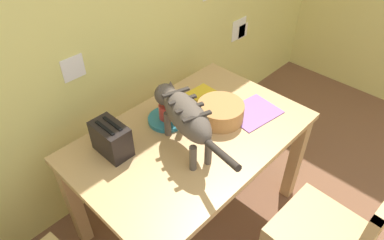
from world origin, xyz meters
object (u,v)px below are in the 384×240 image
(wooden_chair_far, at_px, (329,235))
(coffee_mug, at_px, (167,111))
(cat, at_px, (184,114))
(magazine, at_px, (253,112))
(dining_table, at_px, (192,146))
(book_stack, at_px, (201,96))
(toaster, at_px, (111,139))
(saucer_bowl, at_px, (167,119))
(wicker_basket, at_px, (220,112))

(wooden_chair_far, bearing_deg, coffee_mug, 100.60)
(cat, xyz_separation_m, magazine, (0.46, -0.10, -0.20))
(cat, bearing_deg, magazine, 5.42)
(cat, bearing_deg, dining_table, 34.90)
(book_stack, height_order, toaster, toaster)
(magazine, distance_m, book_stack, 0.33)
(saucer_bowl, height_order, toaster, toaster)
(coffee_mug, height_order, book_stack, coffee_mug)
(cat, height_order, book_stack, cat)
(coffee_mug, bearing_deg, cat, -108.80)
(book_stack, relative_size, wicker_basket, 0.66)
(wooden_chair_far, bearing_deg, cat, 107.74)
(dining_table, xyz_separation_m, toaster, (-0.37, 0.20, 0.17))
(dining_table, height_order, book_stack, book_stack)
(dining_table, distance_m, cat, 0.30)
(saucer_bowl, bearing_deg, cat, -107.88)
(coffee_mug, bearing_deg, wooden_chair_far, -81.33)
(book_stack, height_order, wicker_basket, wicker_basket)
(saucer_bowl, bearing_deg, coffee_mug, 0.00)
(cat, xyz_separation_m, coffee_mug, (0.07, 0.20, -0.13))
(wicker_basket, bearing_deg, coffee_mug, 136.41)
(coffee_mug, distance_m, wooden_chair_far, 1.04)
(coffee_mug, height_order, magazine, coffee_mug)
(magazine, relative_size, book_stack, 1.69)
(dining_table, height_order, saucer_bowl, saucer_bowl)
(wicker_basket, bearing_deg, magazine, -29.83)
(dining_table, bearing_deg, magazine, -18.59)
(coffee_mug, relative_size, wicker_basket, 0.49)
(dining_table, bearing_deg, toaster, 151.63)
(cat, relative_size, wooden_chair_far, 0.75)
(book_stack, height_order, wooden_chair_far, wooden_chair_far)
(book_stack, bearing_deg, coffee_mug, -179.04)
(dining_table, relative_size, toaster, 6.40)
(dining_table, distance_m, coffee_mug, 0.24)
(wicker_basket, bearing_deg, dining_table, 172.61)
(cat, relative_size, wicker_basket, 2.70)
(wicker_basket, distance_m, wooden_chair_far, 0.83)
(saucer_bowl, distance_m, toaster, 0.36)
(coffee_mug, bearing_deg, toaster, 176.70)
(book_stack, bearing_deg, toaster, 178.57)
(toaster, bearing_deg, saucer_bowl, -3.33)
(wicker_basket, bearing_deg, toaster, 158.46)
(coffee_mug, bearing_deg, dining_table, -85.80)
(saucer_bowl, relative_size, book_stack, 1.23)
(wicker_basket, bearing_deg, saucer_bowl, 136.88)
(magazine, height_order, wooden_chair_far, wooden_chair_far)
(cat, relative_size, book_stack, 4.09)
(dining_table, xyz_separation_m, cat, (-0.08, -0.03, 0.29))
(saucer_bowl, xyz_separation_m, wooden_chair_far, (0.15, -0.97, -0.27))
(wicker_basket, xyz_separation_m, toaster, (-0.57, 0.23, 0.03))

